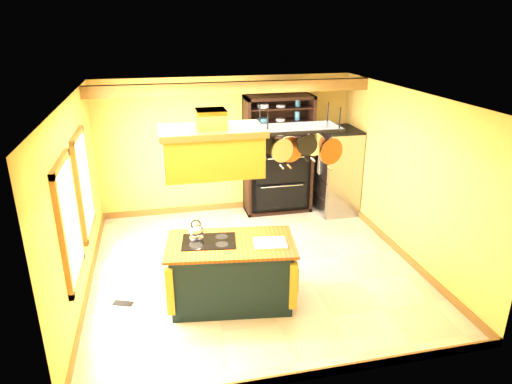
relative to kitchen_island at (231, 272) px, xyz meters
name	(u,v)px	position (x,y,z in m)	size (l,w,h in m)	color
floor	(254,267)	(0.50, 0.84, -0.47)	(5.00, 5.00, 0.00)	beige
ceiling	(253,96)	(0.50, 0.84, 2.23)	(5.00, 5.00, 0.00)	white
wall_back	(227,146)	(0.50, 3.34, 0.88)	(5.00, 0.02, 2.70)	#E4B653
wall_front	(308,273)	(0.50, -1.66, 0.88)	(5.00, 0.02, 2.70)	#E4B653
wall_left	(76,202)	(-2.00, 0.84, 0.88)	(0.02, 5.00, 2.70)	#E4B653
wall_right	(406,176)	(3.00, 0.84, 0.88)	(0.02, 5.00, 2.70)	#E4B653
ceiling_beam	(232,88)	(0.50, 2.54, 2.12)	(5.00, 0.15, 0.20)	#97632E
window_near	(69,222)	(-1.96, 0.04, 0.93)	(0.06, 1.06, 1.56)	#97632E
window_far	(84,184)	(-1.96, 1.44, 0.93)	(0.06, 1.06, 1.56)	#97632E
kitchen_island	(231,272)	(0.00, 0.00, 0.00)	(1.82, 1.17, 1.11)	black
range_hood	(212,148)	(-0.20, 0.00, 1.75)	(1.26, 0.71, 0.80)	gold
pot_rack	(300,138)	(0.92, 0.00, 1.83)	(1.11, 0.51, 0.75)	black
refrigerator	(336,173)	(2.62, 2.74, 0.34)	(0.73, 0.86, 1.68)	#94969C
hutch	(277,167)	(1.48, 3.09, 0.43)	(1.33, 0.60, 2.35)	black
floor_register	(123,303)	(-1.48, 0.28, -0.46)	(0.28, 0.12, 0.01)	black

